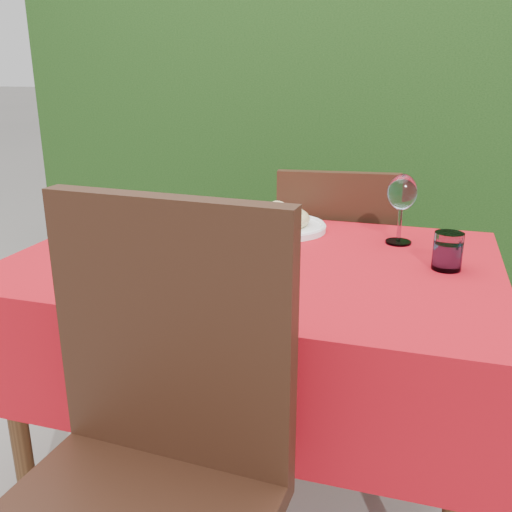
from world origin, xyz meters
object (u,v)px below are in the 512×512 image
(pasta_plate, at_px, (284,222))
(water_glass, at_px, (448,253))
(chair_near, at_px, (145,458))
(fork, at_px, (157,257))
(wine_glass, at_px, (402,195))
(chair_far, at_px, (335,272))
(pizza_plate, at_px, (211,261))

(pasta_plate, height_order, water_glass, water_glass)
(chair_near, bearing_deg, fork, 116.66)
(pasta_plate, distance_m, fork, 0.44)
(chair_near, relative_size, wine_glass, 5.13)
(chair_near, xyz_separation_m, chair_far, (0.13, 1.22, -0.07))
(wine_glass, bearing_deg, pasta_plate, 173.92)
(chair_far, relative_size, pasta_plate, 3.49)
(pasta_plate, height_order, fork, pasta_plate)
(pizza_plate, xyz_separation_m, fork, (-0.18, 0.06, -0.03))
(chair_far, height_order, wine_glass, wine_glass)
(water_glass, distance_m, wine_glass, 0.25)
(chair_far, relative_size, wine_glass, 4.50)
(water_glass, height_order, fork, water_glass)
(chair_far, xyz_separation_m, wine_glass, (0.23, -0.34, 0.37))
(pizza_plate, relative_size, water_glass, 3.61)
(chair_near, bearing_deg, chair_far, 87.08)
(chair_far, distance_m, pizza_plate, 0.80)
(pizza_plate, xyz_separation_m, pasta_plate, (0.08, 0.42, -0.00))
(water_glass, xyz_separation_m, wine_glass, (-0.13, 0.19, 0.10))
(chair_far, xyz_separation_m, pasta_plate, (-0.12, -0.31, 0.26))
(pizza_plate, distance_m, wine_glass, 0.58)
(chair_near, bearing_deg, water_glass, 57.94)
(pizza_plate, xyz_separation_m, water_glass, (0.55, 0.19, 0.01))
(chair_near, distance_m, pizza_plate, 0.54)
(pizza_plate, xyz_separation_m, wine_glass, (0.42, 0.38, 0.11))
(chair_far, distance_m, water_glass, 0.70)
(chair_near, relative_size, chair_far, 1.14)
(chair_near, bearing_deg, pizza_plate, 100.66)
(pizza_plate, height_order, water_glass, water_glass)
(chair_near, relative_size, water_glass, 10.84)
(water_glass, bearing_deg, pizza_plate, -160.94)
(wine_glass, height_order, fork, wine_glass)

